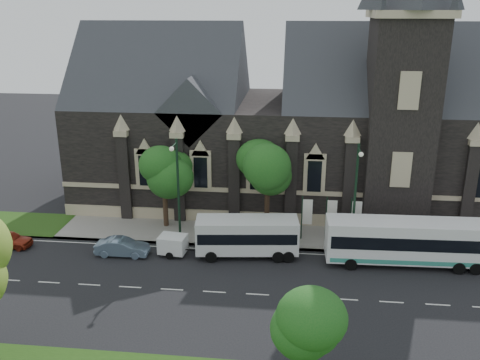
# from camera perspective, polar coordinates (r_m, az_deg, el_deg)

# --- Properties ---
(ground) EXTENTS (160.00, 160.00, 0.00)m
(ground) POSITION_cam_1_polar(r_m,az_deg,el_deg) (36.34, -2.87, -12.34)
(ground) COLOR black
(ground) RESTS_ON ground
(sidewalk) EXTENTS (80.00, 5.00, 0.15)m
(sidewalk) POSITION_cam_1_polar(r_m,az_deg,el_deg) (44.62, -0.98, -5.99)
(sidewalk) COLOR gray
(sidewalk) RESTS_ON ground
(museum) EXTENTS (40.00, 17.70, 29.90)m
(museum) POSITION_cam_1_polar(r_m,az_deg,el_deg) (50.60, 6.08, 6.57)
(museum) COLOR black
(museum) RESTS_ON ground
(tree_park_east) EXTENTS (3.40, 3.40, 6.28)m
(tree_park_east) POSITION_cam_1_polar(r_m,az_deg,el_deg) (25.65, 7.78, -14.87)
(tree_park_east) COLOR black
(tree_park_east) RESTS_ON ground
(tree_walk_right) EXTENTS (4.08, 4.08, 7.80)m
(tree_walk_right) POSITION_cam_1_polar(r_m,az_deg,el_deg) (43.43, 3.39, 1.39)
(tree_walk_right) COLOR black
(tree_walk_right) RESTS_ON ground
(tree_walk_left) EXTENTS (3.91, 3.91, 7.64)m
(tree_walk_left) POSITION_cam_1_polar(r_m,az_deg,el_deg) (44.75, -8.21, 1.65)
(tree_walk_left) COLOR black
(tree_walk_left) RESTS_ON ground
(street_lamp_near) EXTENTS (0.36, 1.88, 9.00)m
(street_lamp_near) POSITION_cam_1_polar(r_m,az_deg,el_deg) (40.48, 12.74, -1.42)
(street_lamp_near) COLOR black
(street_lamp_near) RESTS_ON ground
(street_lamp_mid) EXTENTS (0.36, 1.88, 9.00)m
(street_lamp_mid) POSITION_cam_1_polar(r_m,az_deg,el_deg) (41.20, -6.96, -0.72)
(street_lamp_mid) COLOR black
(street_lamp_mid) RESTS_ON ground
(banner_flag_left) EXTENTS (0.90, 0.10, 4.00)m
(banner_flag_left) POSITION_cam_1_polar(r_m,az_deg,el_deg) (42.96, 7.29, -3.80)
(banner_flag_left) COLOR black
(banner_flag_left) RESTS_ON ground
(banner_flag_center) EXTENTS (0.90, 0.10, 4.00)m
(banner_flag_center) POSITION_cam_1_polar(r_m,az_deg,el_deg) (43.06, 9.96, -3.89)
(banner_flag_center) COLOR black
(banner_flag_center) RESTS_ON ground
(banner_flag_right) EXTENTS (0.90, 0.10, 4.00)m
(banner_flag_right) POSITION_cam_1_polar(r_m,az_deg,el_deg) (43.26, 12.60, -3.96)
(banner_flag_right) COLOR black
(banner_flag_right) RESTS_ON ground
(tour_coach) EXTENTS (12.19, 3.09, 3.53)m
(tour_coach) POSITION_cam_1_polar(r_m,az_deg,el_deg) (40.98, 18.10, -6.49)
(tour_coach) COLOR white
(tour_coach) RESTS_ON ground
(shuttle_bus) EXTENTS (8.18, 3.51, 3.07)m
(shuttle_bus) POSITION_cam_1_polar(r_m,az_deg,el_deg) (40.41, 0.81, -6.10)
(shuttle_bus) COLOR silver
(shuttle_bus) RESTS_ON ground
(box_trailer) EXTENTS (3.12, 1.84, 1.63)m
(box_trailer) POSITION_cam_1_polar(r_m,az_deg,el_deg) (41.15, -7.49, -7.10)
(box_trailer) COLOR silver
(box_trailer) RESTS_ON ground
(sedan) EXTENTS (4.25, 1.54, 1.39)m
(sedan) POSITION_cam_1_polar(r_m,az_deg,el_deg) (41.90, -12.97, -7.29)
(sedan) COLOR slate
(sedan) RESTS_ON ground
(car_far_red) EXTENTS (3.97, 1.80, 1.32)m
(car_far_red) POSITION_cam_1_polar(r_m,az_deg,el_deg) (46.32, -24.39, -6.02)
(car_far_red) COLOR maroon
(car_far_red) RESTS_ON ground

